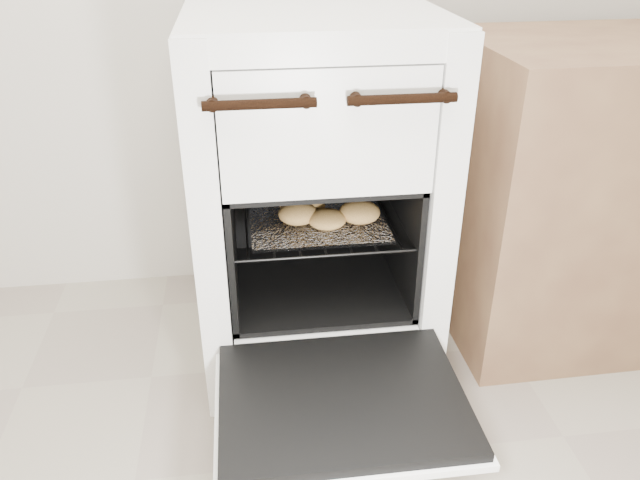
# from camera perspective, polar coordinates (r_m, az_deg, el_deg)

# --- Properties ---
(stove) EXTENTS (0.59, 0.66, 0.91)m
(stove) POSITION_cam_1_polar(r_m,az_deg,el_deg) (1.64, -0.66, 3.89)
(stove) COLOR white
(stove) RESTS_ON ground
(oven_door) EXTENTS (0.53, 0.41, 0.04)m
(oven_door) POSITION_cam_1_polar(r_m,az_deg,el_deg) (1.36, 2.02, -14.50)
(oven_door) COLOR black
(oven_door) RESTS_ON stove
(oven_rack) EXTENTS (0.43, 0.41, 0.01)m
(oven_rack) POSITION_cam_1_polar(r_m,az_deg,el_deg) (1.59, -0.37, 2.04)
(oven_rack) COLOR black
(oven_rack) RESTS_ON stove
(foil_sheet) EXTENTS (0.34, 0.30, 0.01)m
(foil_sheet) POSITION_cam_1_polar(r_m,az_deg,el_deg) (1.57, -0.28, 1.91)
(foil_sheet) COLOR white
(foil_sheet) RESTS_ON oven_rack
(baked_rolls) EXTENTS (0.28, 0.24, 0.05)m
(baked_rolls) POSITION_cam_1_polar(r_m,az_deg,el_deg) (1.56, -0.10, 2.77)
(baked_rolls) COLOR #E2B25A
(baked_rolls) RESTS_ON foil_sheet
(counter) EXTENTS (0.84, 0.57, 0.83)m
(counter) POSITION_cam_1_polar(r_m,az_deg,el_deg) (1.92, 24.43, 4.06)
(counter) COLOR brown
(counter) RESTS_ON ground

